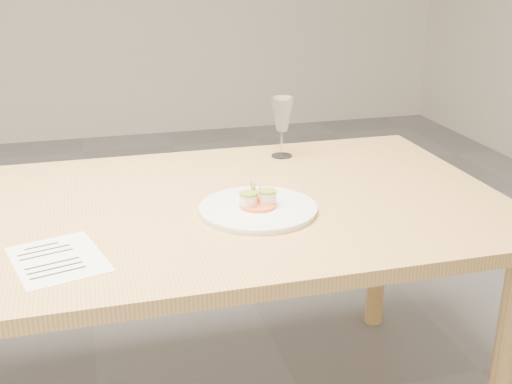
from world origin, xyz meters
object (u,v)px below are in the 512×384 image
object	(u,v)px
recipe_sheet	(58,259)
dining_table	(79,238)
wine_glass_2	(282,116)
dinner_plate	(258,208)

from	to	relation	value
recipe_sheet	dining_table	bearing A→B (deg)	64.99
recipe_sheet	wine_glass_2	xyz separation A→B (m)	(0.73, 0.62, 0.14)
dinner_plate	recipe_sheet	distance (m)	0.54
dining_table	dinner_plate	distance (m)	0.49
dinner_plate	wine_glass_2	size ratio (longest dim) A/B	1.57
dining_table	dinner_plate	bearing A→B (deg)	-12.07
dining_table	recipe_sheet	xyz separation A→B (m)	(-0.04, -0.26, 0.07)
recipe_sheet	dinner_plate	bearing A→B (deg)	1.42
dinner_plate	recipe_sheet	size ratio (longest dim) A/B	1.12
dining_table	wine_glass_2	size ratio (longest dim) A/B	11.74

